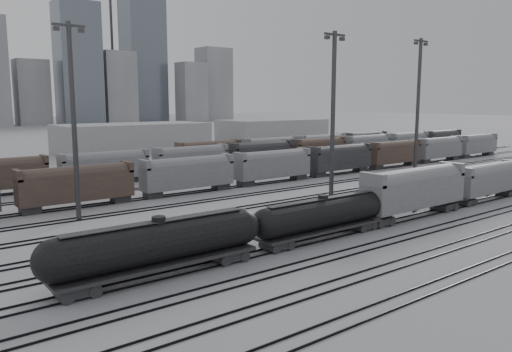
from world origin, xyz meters
TOP-DOWN VIEW (x-y plane):
  - ground at (0.00, 0.00)m, footprint 900.00×900.00m
  - tracks at (0.00, 17.50)m, footprint 220.00×71.50m
  - tank_car_a at (-29.55, 1.00)m, footprint 19.47×3.25m
  - tank_car_b at (-11.04, 1.00)m, footprint 17.88×2.98m
  - hopper_car_a at (4.70, 1.00)m, footprint 16.69×3.32m
  - hopper_car_b at (22.31, 1.00)m, footprint 14.34×2.85m
  - light_mast_b at (-28.26, 24.70)m, footprint 3.69×0.59m
  - light_mast_c at (1.86, 12.17)m, footprint 3.71×0.59m
  - light_mast_d at (37.58, 23.66)m, footprint 4.16×0.67m
  - bg_string_near at (8.00, 32.00)m, footprint 151.00×3.00m
  - bg_string_mid at (18.00, 48.00)m, footprint 151.00×3.00m
  - bg_string_far at (35.50, 56.00)m, footprint 66.00×3.00m
  - warehouse_mid at (10.00, 95.00)m, footprint 40.00×18.00m
  - warehouse_right at (60.00, 95.00)m, footprint 35.00×18.00m
  - crane_right at (91.26, 305.00)m, footprint 42.00×1.80m

SIDE VIEW (x-z plane):
  - ground at x=0.00m, z-range 0.00..0.00m
  - tracks at x=0.00m, z-range 0.00..0.16m
  - tank_car_b at x=-11.04m, z-range 0.35..4.76m
  - tank_car_a at x=-29.55m, z-range 0.38..5.19m
  - bg_string_far at x=35.50m, z-range 0.00..5.60m
  - bg_string_near at x=8.00m, z-range 0.00..5.60m
  - bg_string_mid at x=18.00m, z-range 0.00..5.60m
  - hopper_car_b at x=22.31m, z-range 0.60..5.73m
  - hopper_car_a at x=4.70m, z-range 0.70..6.67m
  - warehouse_mid at x=10.00m, z-range 0.00..8.00m
  - warehouse_right at x=60.00m, z-range 0.00..8.00m
  - light_mast_b at x=-28.26m, z-range 0.70..23.80m
  - light_mast_c at x=1.86m, z-range 0.71..23.87m
  - light_mast_d at x=37.58m, z-range 0.79..26.79m
  - crane_right at x=91.26m, z-range 7.39..107.39m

